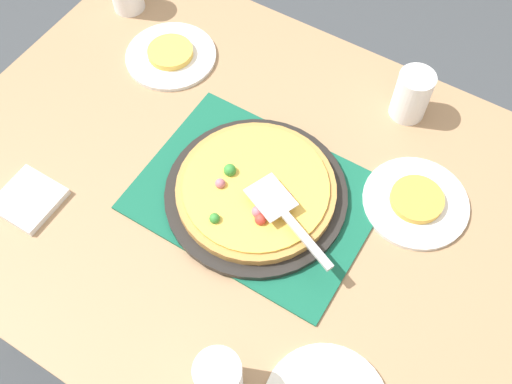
% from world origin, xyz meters
% --- Properties ---
extents(ground_plane, '(8.00, 8.00, 0.00)m').
position_xyz_m(ground_plane, '(0.00, 0.00, 0.00)').
color(ground_plane, '#3D4247').
extents(dining_table, '(1.40, 1.00, 0.75)m').
position_xyz_m(dining_table, '(0.00, 0.00, 0.64)').
color(dining_table, '#9E7A56').
rests_on(dining_table, ground_plane).
extents(placemat, '(0.48, 0.36, 0.01)m').
position_xyz_m(placemat, '(0.00, 0.00, 0.75)').
color(placemat, '#145B42').
rests_on(placemat, dining_table).
extents(pizza_pan, '(0.38, 0.38, 0.01)m').
position_xyz_m(pizza_pan, '(0.00, 0.00, 0.76)').
color(pizza_pan, black).
rests_on(pizza_pan, placemat).
extents(pizza, '(0.33, 0.33, 0.05)m').
position_xyz_m(pizza, '(0.00, 0.00, 0.78)').
color(pizza, '#B78442').
rests_on(pizza, pizza_pan).
extents(plate_near_left, '(0.22, 0.22, 0.01)m').
position_xyz_m(plate_near_left, '(-0.29, -0.16, 0.76)').
color(plate_near_left, white).
rests_on(plate_near_left, dining_table).
extents(plate_far_right, '(0.22, 0.22, 0.01)m').
position_xyz_m(plate_far_right, '(0.38, -0.23, 0.76)').
color(plate_far_right, white).
rests_on(plate_far_right, dining_table).
extents(served_slice_left, '(0.11, 0.11, 0.02)m').
position_xyz_m(served_slice_left, '(-0.29, -0.16, 0.77)').
color(served_slice_left, gold).
rests_on(served_slice_left, plate_near_left).
extents(served_slice_right, '(0.11, 0.11, 0.02)m').
position_xyz_m(served_slice_right, '(0.38, -0.23, 0.77)').
color(served_slice_right, '#EAB747').
rests_on(served_slice_right, plate_far_right).
extents(cup_near, '(0.08, 0.08, 0.12)m').
position_xyz_m(cup_near, '(-0.18, -0.37, 0.81)').
color(cup_near, white).
rests_on(cup_near, dining_table).
extents(cup_far, '(0.08, 0.08, 0.12)m').
position_xyz_m(cup_far, '(-0.15, 0.36, 0.81)').
color(cup_far, white).
rests_on(cup_far, dining_table).
extents(pizza_server, '(0.23, 0.13, 0.01)m').
position_xyz_m(pizza_server, '(-0.09, 0.04, 0.82)').
color(pizza_server, silver).
rests_on(pizza_server, pizza).
extents(napkin_stack, '(0.12, 0.12, 0.02)m').
position_xyz_m(napkin_stack, '(0.40, 0.26, 0.76)').
color(napkin_stack, white).
rests_on(napkin_stack, dining_table).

